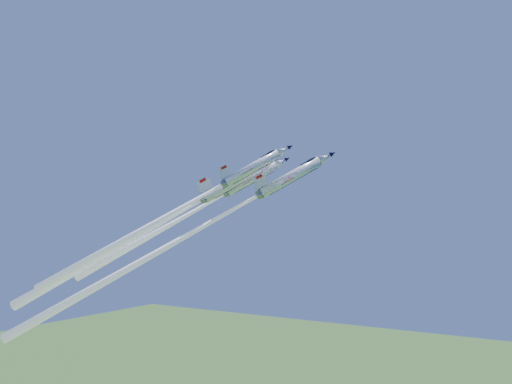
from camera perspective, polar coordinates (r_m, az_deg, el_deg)
The scene contains 4 objects.
jet_lead at distance 108.94m, azimuth -7.78°, elevation -4.82°, with size 45.16×30.40×49.01m.
jet_left at distance 116.77m, azimuth -6.75°, elevation -2.22°, with size 32.30×21.73×32.62m.
jet_right at distance 106.13m, azimuth -8.42°, elevation -2.11°, with size 34.56×23.26×35.50m.
jet_slot at distance 112.28m, azimuth -10.08°, elevation -3.39°, with size 38.51×25.91×39.02m.
Camera 1 is at (57.95, -92.35, 76.60)m, focal length 40.00 mm.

